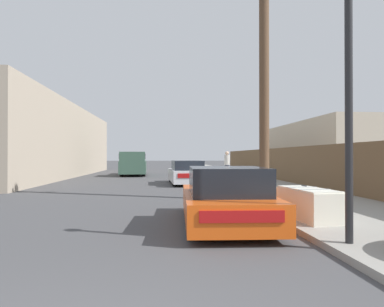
% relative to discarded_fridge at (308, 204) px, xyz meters
% --- Properties ---
extents(sidewalk_curb, '(4.20, 63.00, 0.12)m').
position_rel_discarded_fridge_xyz_m(sidewalk_curb, '(1.49, 17.99, -0.39)').
color(sidewalk_curb, gray).
rests_on(sidewalk_curb, ground).
extents(discarded_fridge, '(0.87, 1.76, 0.69)m').
position_rel_discarded_fridge_xyz_m(discarded_fridge, '(0.00, 0.00, 0.00)').
color(discarded_fridge, silver).
rests_on(discarded_fridge, sidewalk_curb).
extents(parked_sports_car_red, '(1.93, 4.11, 1.25)m').
position_rel_discarded_fridge_xyz_m(parked_sports_car_red, '(-1.80, 0.09, 0.12)').
color(parked_sports_car_red, '#E05114').
rests_on(parked_sports_car_red, ground).
extents(car_parked_mid, '(1.94, 4.52, 1.25)m').
position_rel_discarded_fridge_xyz_m(car_parked_mid, '(-1.93, 11.00, 0.14)').
color(car_parked_mid, silver).
rests_on(car_parked_mid, ground).
extents(pickup_truck, '(2.14, 5.64, 1.80)m').
position_rel_discarded_fridge_xyz_m(pickup_truck, '(-5.48, 19.23, 0.45)').
color(pickup_truck, '#385647').
rests_on(pickup_truck, ground).
extents(utility_pole, '(1.80, 0.33, 9.04)m').
position_rel_discarded_fridge_xyz_m(utility_pole, '(0.19, 3.90, 4.28)').
color(utility_pole, brown).
rests_on(utility_pole, sidewalk_curb).
extents(street_lamp, '(0.26, 0.26, 4.48)m').
position_rel_discarded_fridge_xyz_m(street_lamp, '(-0.23, -2.06, 2.28)').
color(street_lamp, '#232326').
rests_on(street_lamp, sidewalk_curb).
extents(wooden_fence, '(0.08, 30.57, 1.83)m').
position_rel_discarded_fridge_xyz_m(wooden_fence, '(3.44, 11.07, 0.59)').
color(wooden_fence, brown).
rests_on(wooden_fence, sidewalk_curb).
extents(building_left_block, '(7.00, 23.36, 5.12)m').
position_rel_discarded_fridge_xyz_m(building_left_block, '(-12.82, 18.53, 2.11)').
color(building_left_block, tan).
rests_on(building_left_block, ground).
extents(building_right_house, '(6.00, 12.65, 3.88)m').
position_rel_discarded_fridge_xyz_m(building_right_house, '(9.08, 16.76, 1.49)').
color(building_right_house, beige).
rests_on(building_right_house, ground).
extents(pedestrian, '(0.34, 0.34, 1.68)m').
position_rel_discarded_fridge_xyz_m(pedestrian, '(0.89, 14.49, 0.53)').
color(pedestrian, '#282D42').
rests_on(pedestrian, sidewalk_curb).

